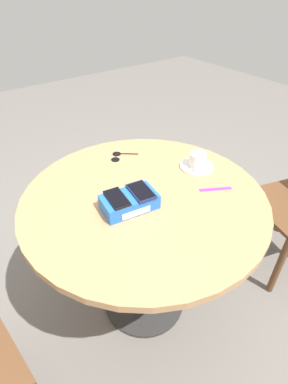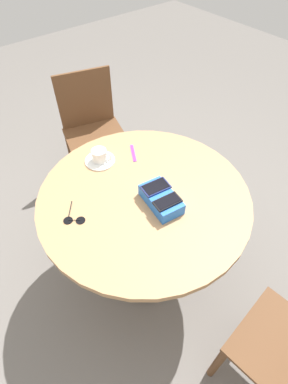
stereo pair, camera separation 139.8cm
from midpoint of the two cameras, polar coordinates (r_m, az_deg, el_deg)
The scene contains 9 objects.
ground_plane at distance 1.76m, azimuth 18.87°, elevation -35.52°, with size 8.00×8.00×0.00m, color slate.
round_table at distance 1.21m, azimuth 25.25°, elevation -26.10°, with size 1.00×1.00×0.74m.
phone_box at distance 1.04m, azimuth 26.06°, elevation -26.35°, with size 0.22×0.15×0.06m.
phone_black at distance 0.98m, azimuth 24.57°, elevation -26.99°, with size 0.08×0.13×0.01m.
phone_navy at distance 1.04m, azimuth 28.57°, elevation -23.90°, with size 0.09×0.14×0.01m.
saucer at distance 1.33m, azimuth 33.20°, elevation -13.16°, with size 0.16×0.16×0.01m, color white.
coffee_cup at distance 1.30m, azimuth 33.77°, elevation -12.16°, with size 0.10×0.08×0.06m.
lanyard_strap at distance 1.28m, azimuth 38.92°, elevation -18.63°, with size 0.14×0.02×0.00m, color purple.
sunglasses at distance 1.23m, azimuth 16.09°, elevation -11.59°, with size 0.14×0.09×0.01m.
Camera 1 is at (-0.57, -0.77, 1.49)m, focal length 28.00 mm.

